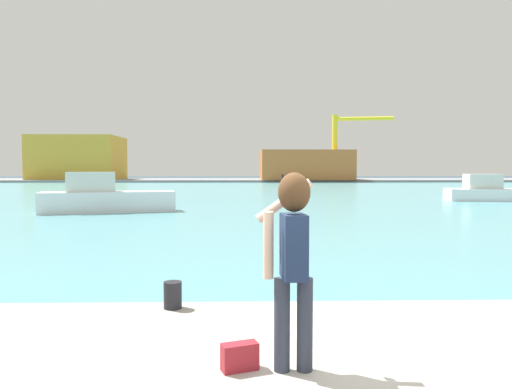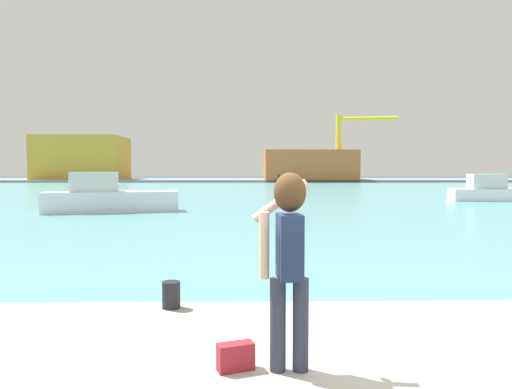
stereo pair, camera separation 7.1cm
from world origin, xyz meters
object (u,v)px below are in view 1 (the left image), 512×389
warehouse_left (78,158)px  harbor_bollard (173,295)px  port_crane (343,139)px  warehouse_right (305,165)px  handbag (240,357)px  person_photographer (292,250)px  boat_moored (105,198)px  boat_moored_2 (491,191)px

warehouse_left → harbor_bollard: bearing=-70.5°
warehouse_left → port_crane: port_crane is taller
warehouse_right → handbag: bearing=-97.7°
person_photographer → boat_moored: (-8.22, 22.94, -0.93)m
harbor_bollard → boat_moored: (-6.89, 21.03, -0.03)m
boat_moored → warehouse_right: (19.64, 65.05, 2.37)m
handbag → boat_moored_2: 37.36m
person_photographer → warehouse_right: 88.74m
harbor_bollard → port_crane: port_crane is taller
warehouse_left → warehouse_right: (44.59, -3.78, -1.45)m
handbag → harbor_bollard: (-0.87, 1.90, 0.05)m
handbag → warehouse_left: warehouse_left is taller
handbag → warehouse_right: warehouse_right is taller
harbor_bollard → port_crane: bearing=76.8°
port_crane → boat_moored: bearing=-113.2°
warehouse_right → port_crane: bearing=-29.3°
handbag → boat_moored: 24.20m
warehouse_right → port_crane: port_crane is taller
warehouse_left → port_crane: 51.85m
boat_moored → boat_moored_2: bearing=5.0°
person_photographer → boat_moored: 24.39m
harbor_bollard → warehouse_left: warehouse_left is taller
boat_moored → warehouse_right: bearing=59.2°
person_photographer → warehouse_right: bearing=-11.5°
handbag → harbor_bollard: harbor_bollard is taller
person_photographer → boat_moored_2: size_ratio=0.24×
warehouse_left → port_crane: bearing=-8.3°
handbag → warehouse_right: bearing=82.3°
warehouse_right → port_crane: (6.60, -3.70, 4.82)m
port_crane → person_photographer: bearing=-102.1°
person_photographer → handbag: person_photographer is taller
harbor_bollard → port_crane: 84.92m
person_photographer → port_crane: 86.42m
harbor_bollard → warehouse_left: (-31.84, 89.86, 3.79)m
person_photographer → warehouse_right: warehouse_right is taller
person_photographer → handbag: bearing=83.6°
person_photographer → harbor_bollard: person_photographer is taller
person_photographer → warehouse_left: bearing=15.7°
handbag → person_photographer: bearing=-2.2°
boat_moored_2 → warehouse_left: 79.06m
handbag → warehouse_left: (-32.70, 91.75, 3.84)m
boat_moored_2 → harbor_bollard: bearing=-115.3°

